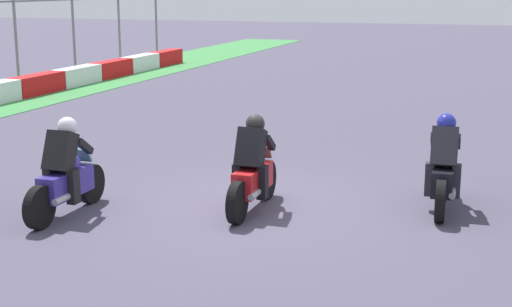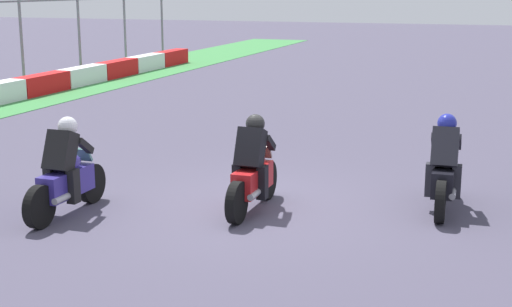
{
  "view_description": "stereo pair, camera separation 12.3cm",
  "coord_description": "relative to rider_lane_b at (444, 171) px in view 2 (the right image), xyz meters",
  "views": [
    {
      "loc": [
        -10.77,
        -3.64,
        3.44
      ],
      "look_at": [
        -0.13,
        -0.06,
        0.9
      ],
      "focal_mm": 52.11,
      "sensor_mm": 36.0,
      "label": 1
    },
    {
      "loc": [
        -10.73,
        -3.76,
        3.44
      ],
      "look_at": [
        -0.13,
        -0.06,
        0.9
      ],
      "focal_mm": 52.11,
      "sensor_mm": 36.0,
      "label": 2
    }
  ],
  "objects": [
    {
      "name": "rider_lane_b",
      "position": [
        0.0,
        0.0,
        0.0
      ],
      "size": [
        2.04,
        0.55,
        1.51
      ],
      "rotation": [
        0.0,
        0.0,
        0.04
      ],
      "color": "black",
      "rests_on": "ground_plane"
    },
    {
      "name": "ground_plane",
      "position": [
        -0.82,
        2.83,
        -0.62
      ],
      "size": [
        120.0,
        120.0,
        0.0
      ],
      "primitive_type": "plane",
      "color": "#474255"
    },
    {
      "name": "rider_lane_c",
      "position": [
        -1.03,
        2.8,
        0.0
      ],
      "size": [
        2.04,
        0.54,
        1.51
      ],
      "rotation": [
        0.0,
        0.0,
        -0.0
      ],
      "color": "black",
      "rests_on": "ground_plane"
    },
    {
      "name": "rider_lane_d",
      "position": [
        -2.17,
        5.42,
        0.0
      ],
      "size": [
        2.04,
        0.54,
        1.51
      ],
      "rotation": [
        0.0,
        0.0,
        -0.01
      ],
      "color": "black",
      "rests_on": "ground_plane"
    }
  ]
}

